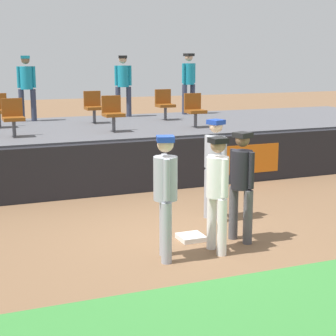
{
  "coord_description": "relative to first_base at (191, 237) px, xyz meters",
  "views": [
    {
      "loc": [
        -3.63,
        -7.84,
        2.95
      ],
      "look_at": [
        -0.04,
        1.07,
        1.0
      ],
      "focal_mm": 59.98,
      "sensor_mm": 36.0,
      "label": 1
    }
  ],
  "objects": [
    {
      "name": "bleacher_platform",
      "position": [
        0.04,
        5.97,
        0.54
      ],
      "size": [
        18.0,
        4.8,
        1.16
      ],
      "primitive_type": "cube",
      "color": "#59595E",
      "rests_on": "ground_plane"
    },
    {
      "name": "grass_foreground_strip",
      "position": [
        0.04,
        -3.02,
        -0.04
      ],
      "size": [
        18.0,
        2.8,
        0.01
      ],
      "primitive_type": "cube",
      "color": "#388438",
      "rests_on": "ground_plane"
    },
    {
      "name": "seat_back_right",
      "position": [
        2.16,
        6.64,
        1.59
      ],
      "size": [
        0.46,
        0.44,
        0.84
      ],
      "color": "#4C4C51",
      "rests_on": "bleacher_platform"
    },
    {
      "name": "ground_plane",
      "position": [
        0.04,
        -0.07,
        -0.04
      ],
      "size": [
        60.0,
        60.0,
        0.0
      ],
      "primitive_type": "plane",
      "color": "brown"
    },
    {
      "name": "player_umpire",
      "position": [
        0.71,
        -0.35,
        0.98
      ],
      "size": [
        0.42,
        0.48,
        1.76
      ],
      "rotation": [
        0.0,
        0.0,
        -1.27
      ],
      "color": "#4C4C51",
      "rests_on": "ground_plane"
    },
    {
      "name": "player_fielder_home",
      "position": [
        0.13,
        -0.65,
        0.97
      ],
      "size": [
        0.35,
        0.56,
        1.76
      ],
      "rotation": [
        0.0,
        0.0,
        -1.52
      ],
      "color": "white",
      "rests_on": "ground_plane"
    },
    {
      "name": "player_runner_visitor",
      "position": [
        -0.7,
        -0.65,
        1.02
      ],
      "size": [
        0.43,
        0.49,
        1.82
      ],
      "rotation": [
        0.0,
        0.0,
        -1.86
      ],
      "color": "#9EA3AD",
      "rests_on": "ground_plane"
    },
    {
      "name": "seat_back_center",
      "position": [
        0.14,
        6.64,
        1.59
      ],
      "size": [
        0.45,
        0.44,
        0.84
      ],
      "color": "#4C4C51",
      "rests_on": "bleacher_platform"
    },
    {
      "name": "spectator_capped",
      "position": [
        1.34,
        7.82,
        2.14
      ],
      "size": [
        0.48,
        0.41,
        1.76
      ],
      "rotation": [
        0.0,
        0.0,
        2.89
      ],
      "color": "#33384C",
      "rests_on": "bleacher_platform"
    },
    {
      "name": "seat_front_right",
      "position": [
        2.26,
        4.84,
        1.59
      ],
      "size": [
        0.45,
        0.44,
        0.84
      ],
      "color": "#4C4C51",
      "rests_on": "bleacher_platform"
    },
    {
      "name": "spectator_hooded",
      "position": [
        3.42,
        7.81,
        2.17
      ],
      "size": [
        0.49,
        0.43,
        1.82
      ],
      "rotation": [
        0.0,
        0.0,
        3.45
      ],
      "color": "#33384C",
      "rests_on": "bleacher_platform"
    },
    {
      "name": "player_coach_visitor",
      "position": [
        0.87,
        0.89,
        1.02
      ],
      "size": [
        0.44,
        0.49,
        1.82
      ],
      "rotation": [
        0.0,
        0.0,
        -1.22
      ],
      "color": "#9EA3AD",
      "rests_on": "ground_plane"
    },
    {
      "name": "first_base",
      "position": [
        0.0,
        0.0,
        0.0
      ],
      "size": [
        0.4,
        0.4,
        0.08
      ],
      "primitive_type": "cube",
      "color": "white",
      "rests_on": "ground_plane"
    },
    {
      "name": "seat_front_center",
      "position": [
        0.14,
        4.84,
        1.59
      ],
      "size": [
        0.46,
        0.44,
        0.84
      ],
      "color": "#4C4C51",
      "rests_on": "bleacher_platform"
    },
    {
      "name": "spectator_casual",
      "position": [
        -1.42,
        7.72,
        2.14
      ],
      "size": [
        0.49,
        0.38,
        1.76
      ],
      "rotation": [
        0.0,
        0.0,
        2.98
      ],
      "color": "#33384C",
      "rests_on": "bleacher_platform"
    },
    {
      "name": "seat_front_left",
      "position": [
        -2.15,
        4.84,
        1.59
      ],
      "size": [
        0.45,
        0.44,
        0.84
      ],
      "color": "#4C4C51",
      "rests_on": "bleacher_platform"
    },
    {
      "name": "field_wall",
      "position": [
        0.06,
        3.4,
        0.52
      ],
      "size": [
        18.0,
        0.26,
        1.12
      ],
      "color": "black",
      "rests_on": "ground_plane"
    }
  ]
}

